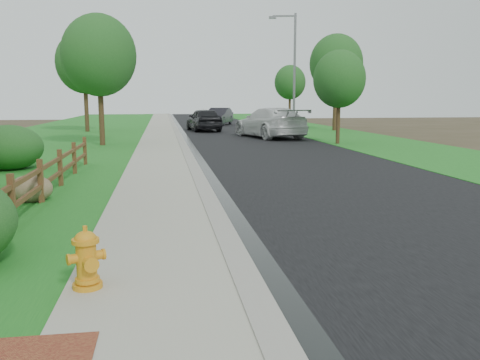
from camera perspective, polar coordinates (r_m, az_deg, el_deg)
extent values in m
plane|color=#37321E|center=(5.61, -0.67, -17.57)|extent=(120.00, 120.00, 0.00)
cube|color=black|center=(40.39, -1.17, 5.55)|extent=(8.00, 90.00, 0.02)
cube|color=gray|center=(40.06, -7.16, 5.52)|extent=(0.40, 90.00, 0.12)
cube|color=black|center=(40.07, -6.66, 5.48)|extent=(0.50, 90.00, 0.00)
cube|color=#AAA594|center=(40.04, -9.03, 5.46)|extent=(2.20, 90.00, 0.10)
cube|color=#1C621D|center=(40.10, -11.76, 5.36)|extent=(1.60, 90.00, 0.06)
cube|color=#1C621D|center=(40.70, -19.11, 5.09)|extent=(9.00, 90.00, 0.04)
cube|color=#1C621D|center=(41.86, 8.28, 5.59)|extent=(6.00, 90.00, 0.04)
cube|color=#472917|center=(10.75, -24.23, -2.25)|extent=(0.12, 0.12, 1.10)
cube|color=#472917|center=(13.05, -21.46, -0.21)|extent=(0.12, 0.12, 1.10)
cube|color=#472917|center=(15.37, -19.53, 1.22)|extent=(0.12, 0.12, 1.10)
cube|color=#472917|center=(17.72, -18.10, 2.28)|extent=(0.12, 0.12, 1.10)
cube|color=#472917|center=(20.07, -17.01, 3.08)|extent=(0.12, 0.12, 1.10)
cube|color=#472917|center=(11.91, -22.68, -1.61)|extent=(0.08, 2.35, 0.10)
cube|color=#472917|center=(11.85, -22.80, 0.29)|extent=(0.08, 2.35, 0.10)
cube|color=#472917|center=(14.22, -20.39, 0.17)|extent=(0.08, 2.35, 0.10)
cube|color=#472917|center=(14.17, -20.48, 1.77)|extent=(0.08, 2.35, 0.10)
cube|color=#472917|center=(16.55, -18.75, 1.44)|extent=(0.08, 2.35, 0.10)
cube|color=#472917|center=(16.51, -18.82, 2.82)|extent=(0.08, 2.35, 0.10)
cube|color=#472917|center=(18.90, -17.51, 2.40)|extent=(0.08, 2.35, 0.10)
cube|color=#472917|center=(18.87, -17.57, 3.61)|extent=(0.08, 2.35, 0.10)
cylinder|color=orange|center=(6.99, -16.73, -11.24)|extent=(0.38, 0.38, 0.07)
cylinder|color=orange|center=(6.90, -16.85, -8.88)|extent=(0.26, 0.26, 0.58)
cylinder|color=orange|center=(6.97, -16.76, -10.63)|extent=(0.31, 0.31, 0.06)
cylinder|color=orange|center=(6.81, -16.96, -6.54)|extent=(0.35, 0.35, 0.06)
ellipsoid|color=orange|center=(6.81, -16.97, -6.36)|extent=(0.28, 0.28, 0.21)
cylinder|color=orange|center=(6.77, -17.02, -5.27)|extent=(0.06, 0.06, 0.08)
cylinder|color=orange|center=(6.73, -16.48, -9.01)|extent=(0.21, 0.19, 0.17)
cylinder|color=orange|center=(6.83, -18.44, -8.44)|extent=(0.19, 0.18, 0.13)
cylinder|color=orange|center=(6.92, -15.34, -8.06)|extent=(0.19, 0.18, 0.13)
imported|color=silver|center=(33.20, 3.35, 6.45)|extent=(4.26, 7.13, 1.93)
imported|color=black|center=(40.12, -4.07, 6.79)|extent=(2.72, 5.44, 1.78)
imported|color=black|center=(49.17, -2.38, 7.15)|extent=(3.38, 5.28, 1.64)
cylinder|color=slate|center=(37.00, 6.13, 11.68)|extent=(0.17, 0.17, 8.42)
cube|color=slate|center=(37.39, 5.04, 17.87)|extent=(1.67, 0.48, 0.11)
cube|color=slate|center=(37.37, 3.68, 17.75)|extent=(0.55, 0.31, 0.17)
ellipsoid|color=brown|center=(13.38, -22.44, -0.93)|extent=(1.10, 0.87, 0.69)
ellipsoid|color=#194619|center=(19.79, -24.54, 3.33)|extent=(3.07, 3.07, 1.61)
cylinder|color=#322714|center=(28.42, -15.34, 7.93)|extent=(0.29, 0.29, 4.19)
ellipsoid|color=#194619|center=(28.51, -15.57, 13.34)|extent=(3.91, 3.91, 4.31)
cylinder|color=#322714|center=(28.90, 10.98, 7.07)|extent=(0.22, 0.22, 3.15)
ellipsoid|color=#194619|center=(28.90, 11.10, 11.08)|extent=(2.88, 2.88, 3.16)
cylinder|color=#322714|center=(40.66, -16.90, 8.39)|extent=(0.31, 0.31, 4.56)
ellipsoid|color=#194619|center=(40.75, -17.09, 12.51)|extent=(4.21, 4.21, 4.63)
cylinder|color=#322714|center=(41.14, 10.63, 8.64)|extent=(0.31, 0.31, 4.58)
ellipsoid|color=#194619|center=(41.23, 10.75, 12.73)|extent=(4.14, 4.14, 4.56)
cylinder|color=#322714|center=(54.44, 5.60, 8.36)|extent=(0.25, 0.25, 3.70)
ellipsoid|color=#194619|center=(54.47, 5.64, 10.86)|extent=(3.27, 3.27, 3.59)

